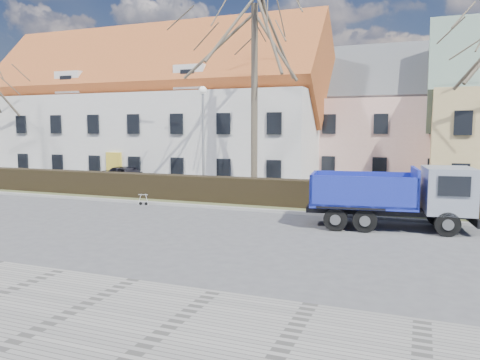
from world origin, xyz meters
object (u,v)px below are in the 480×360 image
at_px(dump_truck, 384,196).
at_px(parked_car_a, 128,176).
at_px(streetlight, 203,143).
at_px(cart_frame, 140,199).

xyz_separation_m(dump_truck, parked_car_a, (-16.68, 7.39, -0.54)).
bearing_deg(streetlight, parked_car_a, 155.23).
height_order(dump_truck, parked_car_a, dump_truck).
bearing_deg(dump_truck, parked_car_a, 148.49).
xyz_separation_m(dump_truck, streetlight, (-9.59, 4.12, 1.81)).
xyz_separation_m(dump_truck, cart_frame, (-11.75, 1.24, -0.93)).
xyz_separation_m(streetlight, cart_frame, (-2.16, -2.87, -2.74)).
bearing_deg(cart_frame, parked_car_a, 128.75).
bearing_deg(dump_truck, cart_frame, 166.34).
height_order(dump_truck, cart_frame, dump_truck).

